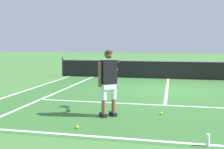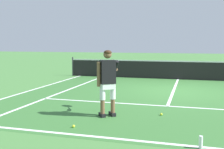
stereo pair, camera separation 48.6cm
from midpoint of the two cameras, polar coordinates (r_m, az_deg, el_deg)
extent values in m
plane|color=#477F3D|center=(11.31, 13.74, -3.29)|extent=(80.00, 80.00, 0.00)
cube|color=#387033|center=(10.17, 13.46, -4.37)|extent=(10.98, 9.97, 0.00)
cube|color=white|center=(5.55, 11.07, -13.55)|extent=(10.98, 0.10, 0.01)
cube|color=white|center=(8.59, 12.95, -6.36)|extent=(8.23, 0.10, 0.01)
cube|color=white|center=(11.73, 13.82, -2.93)|extent=(0.10, 6.40, 0.01)
cube|color=white|center=(11.12, -8.26, -3.31)|extent=(0.10, 9.57, 0.01)
cube|color=white|center=(11.75, -14.39, -2.92)|extent=(0.10, 9.57, 0.01)
cylinder|color=#333338|center=(16.13, -7.21, 1.67)|extent=(0.08, 0.08, 1.07)
cube|color=black|center=(14.84, 14.37, 0.78)|extent=(11.84, 0.02, 0.91)
cube|color=white|center=(14.80, 14.43, 2.65)|extent=(11.84, 0.03, 0.06)
cube|color=black|center=(7.22, -0.10, -8.32)|extent=(0.26, 0.29, 0.09)
cube|color=black|center=(7.32, 1.97, -8.12)|extent=(0.26, 0.29, 0.09)
cylinder|color=brown|center=(7.13, 0.01, -6.65)|extent=(0.11, 0.11, 0.36)
cylinder|color=silver|center=(7.05, 0.01, -3.60)|extent=(0.14, 0.14, 0.41)
cylinder|color=brown|center=(7.23, 2.10, -6.47)|extent=(0.11, 0.11, 0.36)
cylinder|color=silver|center=(7.15, 2.11, -3.46)|extent=(0.14, 0.14, 0.41)
cube|color=silver|center=(7.07, 1.07, -2.22)|extent=(0.39, 0.36, 0.20)
cube|color=black|center=(7.03, 1.08, 0.52)|extent=(0.44, 0.40, 0.60)
cylinder|color=brown|center=(6.95, -0.76, 0.04)|extent=(0.09, 0.09, 0.62)
cylinder|color=black|center=(7.20, 2.77, 1.86)|extent=(0.23, 0.26, 0.29)
cylinder|color=brown|center=(7.42, 2.41, 0.92)|extent=(0.24, 0.28, 0.14)
sphere|color=brown|center=(7.01, 1.06, 4.15)|extent=(0.21, 0.21, 0.21)
ellipsoid|color=#382314|center=(6.99, 1.12, 4.56)|extent=(0.28, 0.28, 0.12)
cylinder|color=#232326|center=(7.63, 1.86, 0.85)|extent=(0.15, 0.18, 0.03)
cylinder|color=yellow|center=(7.77, 1.44, 0.95)|extent=(0.08, 0.09, 0.02)
torus|color=yellow|center=(7.94, 0.93, 1.08)|extent=(0.20, 0.25, 0.30)
cylinder|color=silver|center=(7.94, 0.93, 1.08)|extent=(0.15, 0.20, 0.25)
sphere|color=#CCE02D|center=(6.35, -5.71, -10.56)|extent=(0.07, 0.07, 0.07)
sphere|color=#CCE02D|center=(7.49, 11.96, -8.01)|extent=(0.07, 0.07, 0.07)
cylinder|color=white|center=(5.45, 20.30, -12.96)|extent=(0.07, 0.07, 0.23)
camera|label=1|loc=(0.24, -88.13, 0.22)|focal=44.48mm
camera|label=2|loc=(0.24, 91.87, -0.22)|focal=44.48mm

